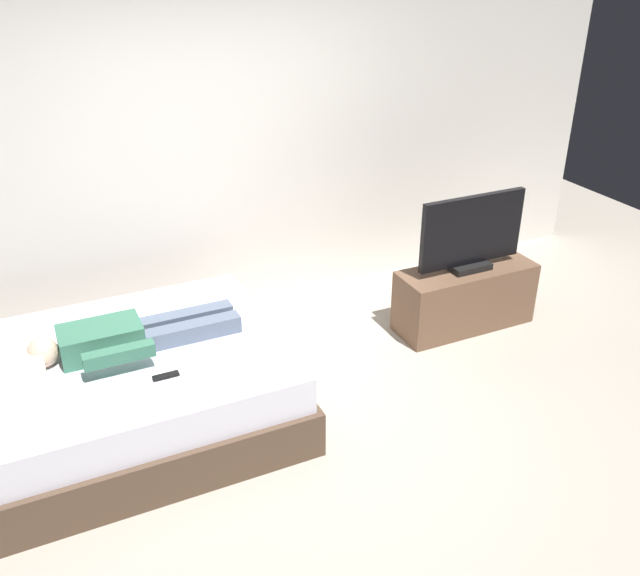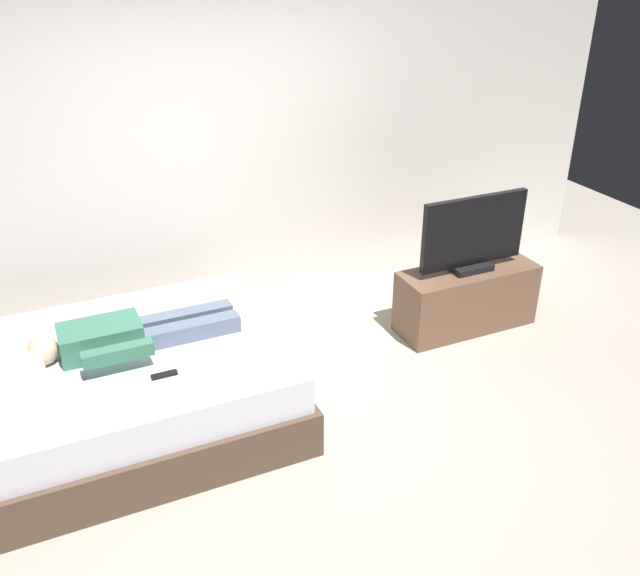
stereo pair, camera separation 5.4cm
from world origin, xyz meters
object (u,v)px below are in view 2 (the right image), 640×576
bed (127,389)px  tv (473,235)px  remote (164,375)px  person (123,336)px  tv_stand (466,298)px

bed → tv: bearing=3.1°
remote → tv: size_ratio=0.17×
bed → tv: tv is taller
tv → person: bearing=-177.7°
tv_stand → tv: (0.00, 0.00, 0.53)m
person → tv: (2.62, 0.10, 0.16)m
bed → remote: size_ratio=13.21×
person → tv_stand: size_ratio=1.15×
bed → tv: 2.70m
person → remote: size_ratio=8.40×
remote → tv: bearing=11.6°
remote → tv: 2.53m
bed → person: person is taller
remote → tv_stand: remote is taller
bed → person: (0.03, 0.04, 0.36)m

